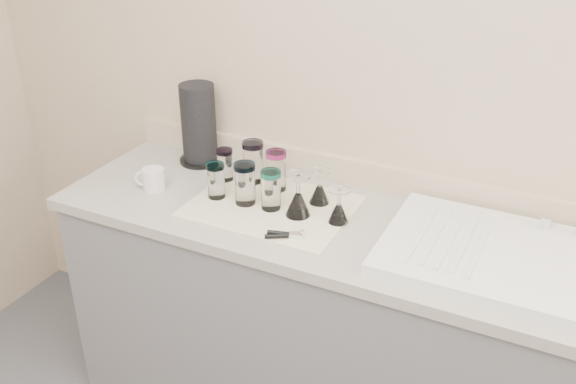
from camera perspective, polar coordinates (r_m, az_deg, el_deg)
The scene contains 16 objects.
room_envelope at distance 0.93m, azimuth -21.07°, elevation -1.67°, with size 3.54×3.50×2.52m.
counter_unit at distance 2.39m, azimuth 4.85°, elevation -12.19°, with size 2.06×0.62×0.90m.
sink_unit at distance 2.03m, azimuth 20.08°, elevation -5.73°, with size 0.82×0.50×0.22m.
dish_towel at distance 2.23m, azimuth -1.47°, elevation -1.29°, with size 0.55×0.42×0.01m, color white.
tumbler_teal at distance 2.39m, azimuth -5.62°, elevation 2.46°, with size 0.06×0.06×0.12m.
tumbler_cyan at distance 2.36m, azimuth -3.12°, elevation 2.72°, with size 0.08×0.08×0.16m.
tumbler_purple at distance 2.30m, azimuth -1.05°, elevation 1.94°, with size 0.07×0.07×0.15m.
tumbler_magenta at distance 2.26m, azimuth -6.42°, elevation 1.04°, with size 0.06×0.06×0.13m.
tumbler_blue at distance 2.21m, azimuth -3.85°, elevation 0.77°, with size 0.08×0.08×0.15m.
tumbler_lavender at distance 2.17m, azimuth -1.53°, elevation 0.21°, with size 0.07×0.07×0.14m.
goblet_back_left at distance 2.23m, azimuth 2.81°, elevation 0.03°, with size 0.07×0.07×0.13m.
goblet_front_left at distance 2.14m, azimuth 0.90°, elevation -0.85°, with size 0.08×0.08×0.15m.
goblet_front_right at distance 2.11m, azimuth 4.52°, elevation -1.68°, with size 0.07×0.07×0.12m.
can_opener at distance 2.04m, azimuth -0.26°, elevation -3.83°, with size 0.12×0.08×0.02m.
white_mug at distance 2.38m, azimuth -11.92°, elevation 1.12°, with size 0.12×0.10×0.08m.
paper_towel_roll at distance 2.53m, azimuth -7.94°, elevation 5.92°, with size 0.17×0.17×0.32m.
Camera 1 is at (0.63, -0.53, 1.98)m, focal length 40.00 mm.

